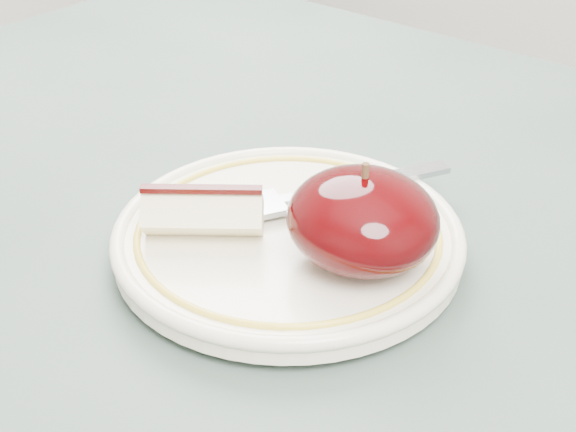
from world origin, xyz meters
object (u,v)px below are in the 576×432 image
Objects in this scene: apple_half at (363,220)px; fork at (318,193)px; plate at (288,236)px; table at (186,380)px.

apple_half is 0.07m from fork.
apple_half is at bearing 3.41° from plate.
table is 0.17m from apple_half.
table is at bearing -127.91° from plate.
table is 4.35× the size of plate.
apple_half reaches higher than plate.
fork is at bearing 69.61° from table.
plate reaches higher than table.
plate is at bearing -176.59° from apple_half.
apple_half is (0.05, 0.00, 0.03)m from plate.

